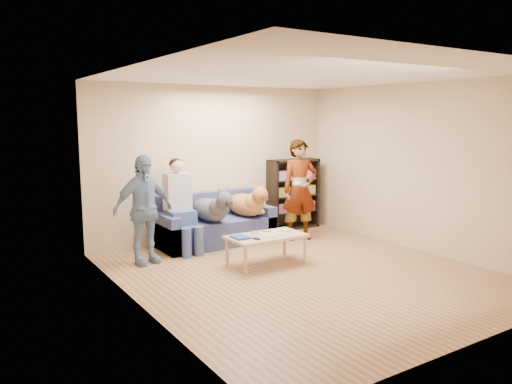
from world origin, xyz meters
TOP-DOWN VIEW (x-y plane):
  - ground at (0.00, 0.00)m, footprint 5.00×5.00m
  - ceiling at (0.00, 0.00)m, footprint 5.00×5.00m
  - wall_back at (0.00, 2.50)m, footprint 4.50×0.00m
  - wall_front at (0.00, -2.50)m, footprint 4.50×0.00m
  - wall_left at (-2.25, 0.00)m, footprint 0.00×5.00m
  - wall_right at (2.25, 0.00)m, footprint 0.00×5.00m
  - blanket at (0.57, 1.89)m, footprint 0.37×0.32m
  - person_standing_right at (1.11, 1.55)m, footprint 0.71×0.55m
  - person_standing_left at (-1.63, 1.61)m, footprint 0.96×0.53m
  - held_controller at (0.91, 1.35)m, footprint 0.05×0.12m
  - notebook_blue at (-0.59, 0.68)m, footprint 0.20×0.26m
  - papers at (-0.14, 0.53)m, footprint 0.26×0.20m
  - magazine at (-0.11, 0.55)m, footprint 0.22×0.17m
  - camera_silver at (-0.31, 0.75)m, footprint 0.11×0.06m
  - controller_a at (0.09, 0.73)m, footprint 0.04×0.13m
  - controller_b at (0.17, 0.65)m, footprint 0.09×0.06m
  - headphone_cup_a at (0.01, 0.61)m, footprint 0.07×0.07m
  - headphone_cup_b at (0.01, 0.69)m, footprint 0.07×0.07m
  - pen_orange at (-0.21, 0.47)m, footprint 0.13×0.06m
  - pen_black at (-0.07, 0.81)m, footprint 0.13×0.08m
  - wallet at (-0.44, 0.51)m, footprint 0.07×0.12m
  - sofa at (-0.25, 2.10)m, footprint 1.90×0.85m
  - person_seated at (-0.90, 1.97)m, footprint 0.40×0.73m
  - dog_gray at (-0.41, 1.84)m, footprint 0.42×1.25m
  - dog_tan at (0.30, 1.91)m, footprint 0.43×1.17m
  - coffee_table at (-0.19, 0.63)m, footprint 1.10×0.60m
  - bookshelf at (1.55, 2.33)m, footprint 1.00×0.34m

SIDE VIEW (x-z plane):
  - ground at x=0.00m, z-range 0.00..0.00m
  - sofa at x=-0.25m, z-range -0.13..0.69m
  - coffee_table at x=-0.19m, z-range 0.16..0.58m
  - pen_orange at x=-0.21m, z-range 0.42..0.43m
  - pen_black at x=-0.07m, z-range 0.42..0.43m
  - papers at x=-0.14m, z-range 0.42..0.43m
  - wallet at x=-0.44m, z-range 0.42..0.43m
  - headphone_cup_a at x=0.01m, z-range 0.42..0.44m
  - headphone_cup_b at x=0.01m, z-range 0.42..0.44m
  - notebook_blue at x=-0.59m, z-range 0.42..0.45m
  - controller_a at x=0.09m, z-range 0.42..0.45m
  - controller_b at x=0.17m, z-range 0.42..0.45m
  - magazine at x=-0.11m, z-range 0.43..0.45m
  - camera_silver at x=-0.31m, z-range 0.42..0.47m
  - blanket at x=0.57m, z-range 0.43..0.56m
  - dog_gray at x=-0.41m, z-range 0.34..0.94m
  - dog_tan at x=0.30m, z-range 0.34..0.95m
  - bookshelf at x=1.55m, z-range 0.03..1.33m
  - person_seated at x=-0.90m, z-range 0.04..1.51m
  - person_standing_left at x=-1.63m, z-range 0.00..1.56m
  - person_standing_right at x=1.11m, z-range 0.00..1.70m
  - held_controller at x=0.91m, z-range 1.00..1.03m
  - wall_back at x=0.00m, z-range -0.95..3.55m
  - wall_front at x=0.00m, z-range -0.95..3.55m
  - wall_left at x=-2.25m, z-range -1.20..3.80m
  - wall_right at x=2.25m, z-range -1.20..3.80m
  - ceiling at x=0.00m, z-range 2.60..2.60m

